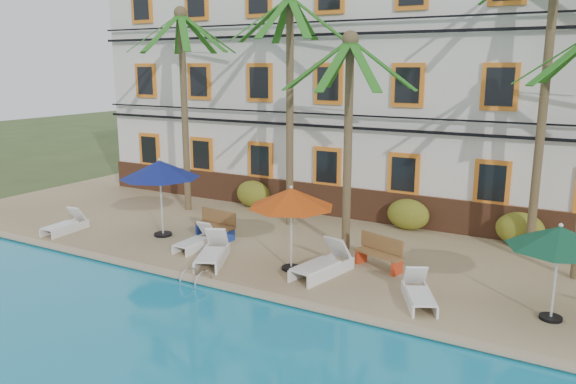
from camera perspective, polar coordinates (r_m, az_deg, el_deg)
The scene contains 22 objects.
ground at distance 15.40m, azimuth -2.41°, elevation -9.84°, with size 100.00×100.00×0.00m, color #384C23.
pool_deck at distance 19.53m, azimuth 5.40°, elevation -4.56°, with size 30.00×12.00×0.25m, color tan.
pool_coping at distance 14.60m, azimuth -4.31°, elevation -9.98°, with size 30.00×0.35×0.06m, color tan.
hotel_building at distance 23.30m, azimuth 10.83°, elevation 11.19°, with size 25.40×6.44×10.22m.
palm_a at distance 22.23m, azimuth -10.59°, elevation 10.86°, with size 4.10×4.10×7.82m.
palm_b at distance 19.72m, azimuth 0.19°, elevation 11.43°, with size 4.10×4.10×8.16m.
palm_c at distance 17.03m, azimuth 6.18°, elevation 8.18°, with size 4.10×4.10×6.66m.
palm_d at distance 18.07m, azimuth 24.87°, elevation 11.89°, with size 4.10×4.10×9.12m.
shrub_left at distance 22.87m, azimuth -3.55°, elevation -0.20°, with size 1.50×0.90×1.10m, color #295317.
shrub_mid at distance 20.16m, azimuth 12.11°, elevation -2.24°, with size 1.50×0.90×1.10m, color #295317.
shrub_right at distance 19.44m, azimuth 22.49°, elevation -3.50°, with size 1.50×0.90×1.10m, color #295317.
umbrella_blue at distance 19.10m, azimuth -12.89°, elevation 2.23°, with size 2.68×2.68×2.67m.
umbrella_red at distance 15.49m, azimuth 0.33°, elevation -0.63°, with size 2.44×2.44×2.44m.
umbrella_green at distance 13.79m, azimuth 25.87°, elevation -4.22°, with size 2.28×2.28×2.28m.
lounger_a at distance 21.00m, azimuth -21.65°, elevation -3.09°, with size 0.73×1.72×0.80m.
lounger_b at distance 18.02m, azimuth -9.28°, elevation -4.91°, with size 0.59×1.64×0.77m.
lounger_c at distance 16.69m, azimuth -7.67°, elevation -6.12°, with size 1.44×2.05×0.92m.
lounger_d at distance 15.61m, azimuth 3.58°, elevation -7.31°, with size 1.14×2.15×0.97m.
lounger_e at distance 14.20m, azimuth 13.15°, elevation -9.97°, with size 1.31×1.78×0.80m.
bench_left at distance 18.98m, azimuth -7.28°, elevation -3.24°, with size 1.54×0.63×0.93m.
bench_right at distance 16.26m, azimuth 9.40°, elevation -6.05°, with size 1.57×0.94×0.93m.
pool_ladder at distance 15.39m, azimuth -9.32°, elevation -9.02°, with size 0.54×0.74×0.74m.
Camera 1 is at (7.57, -12.04, 5.91)m, focal length 35.00 mm.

